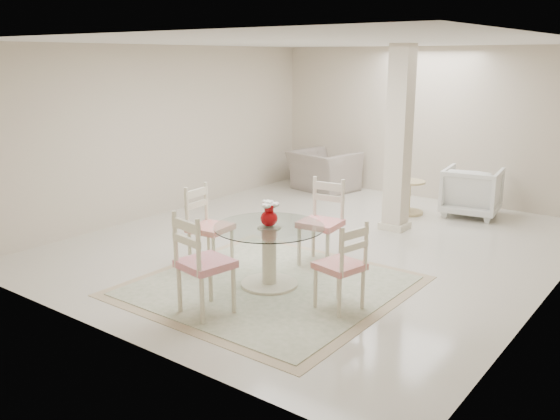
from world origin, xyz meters
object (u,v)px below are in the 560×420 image
Objects in this scene: armchair_white at (472,192)px; side_table at (408,198)px; dining_table at (269,256)px; red_vase at (269,214)px; dining_chair_north at (323,216)px; dining_chair_east at (345,260)px; column at (399,139)px; dining_chair_west at (206,221)px; recliner_taupe at (323,171)px; dining_chair_south at (199,257)px.

side_table is (-0.88, -0.49, -0.14)m from armchair_white.
red_vase is (0.00, -0.00, 0.49)m from dining_table.
dining_chair_north reaches higher than dining_table.
dining_chair_east is at bearing -4.14° from dining_table.
column is 2.41× the size of dining_chair_west.
side_table is at bearing 173.94° from recliner_taupe.
dining_chair_west reaches higher than recliner_taupe.
dining_chair_east is 1.88× the size of side_table.
red_vase reaches higher than side_table.
dining_table is 1.18× the size of dining_chair_east.
side_table is at bearing 21.32° from armchair_white.
red_vase is at bearing -81.46° from dining_chair_east.
armchair_white is at bearing -88.42° from dining_chair_south.
recliner_taupe is (-2.24, 4.57, -0.47)m from red_vase.
dining_chair_north is 1.34× the size of armchair_white.
dining_chair_north is 1.01× the size of recliner_taupe.
dining_chair_west is at bearing 116.55° from recliner_taupe.
dining_table is at bearing -84.08° from dining_chair_south.
column reaches higher than armchair_white.
dining_chair_south is 5.49m from armchair_white.
dining_chair_north is 1.05× the size of dining_chair_west.
dining_chair_north is at bearing -52.94° from dining_chair_west.
column is 2.98m from recliner_taupe.
dining_chair_west is 2.03× the size of side_table.
dining_chair_north is 2.92m from side_table.
red_vase is (-0.08, -2.97, -0.50)m from column.
armchair_white is (-0.29, 4.48, -0.15)m from dining_chair_east.
column is at bearing 156.81° from recliner_taupe.
column is 4.06m from dining_chair_south.
dining_chair_west is 1.28× the size of armchair_white.
dining_chair_west is (-1.02, 0.05, -0.26)m from red_vase.
armchair_white is at bearing -163.63° from dining_chair_east.
column is 3.21m from dining_chair_west.
side_table is (-0.15, 3.91, -0.60)m from red_vase.
red_vase is at bearing -84.13° from dining_chair_south.
red_vase is 0.25× the size of recliner_taupe.
dining_chair_west is 0.96× the size of recliner_taupe.
column is at bearing 88.39° from red_vase.
column is at bearing -76.04° from side_table.
side_table is (-1.17, 3.99, -0.29)m from dining_chair_east.
dining_chair_west reaches higher than armchair_white.
dining_chair_east reaches higher than side_table.
side_table is at bearing 92.21° from dining_table.
dining_chair_west reaches higher than dining_chair_east.
dining_chair_east is 2.04m from dining_chair_west.
recliner_taupe is 2.19m from side_table.
column is 3.13m from dining_table.
dining_chair_west reaches higher than red_vase.
dining_chair_south is at bearing 73.56° from armchair_white.
column reaches higher than dining_chair_north.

